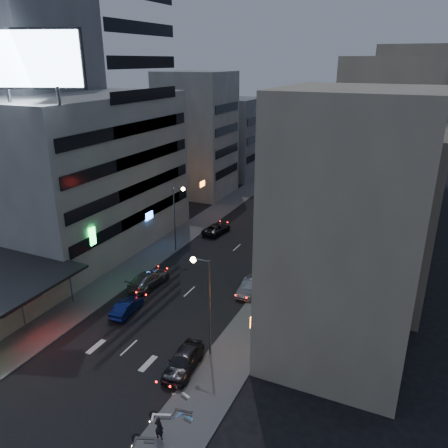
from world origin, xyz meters
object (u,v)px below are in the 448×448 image
Objects in this scene: scooter_silver_a at (171,407)px; scooter_silver_b at (191,391)px; parked_car_right_mid at (250,286)px; parked_car_right_far at (307,219)px; person at (159,428)px; scooter_blue at (194,413)px; scooter_black_b at (193,405)px; parked_car_right_near at (184,361)px; scooter_black_a at (155,430)px; road_car_blue at (127,307)px; parked_car_left at (217,229)px; road_car_silver at (149,279)px.

scooter_silver_a reaches higher than scooter_silver_b.
parked_car_right_mid is 21.57m from parked_car_right_far.
person is at bearing -160.90° from scooter_silver_b.
person reaches higher than parked_car_right_mid.
scooter_blue is 0.68m from scooter_black_b.
scooter_black_a is (1.61, -6.25, -0.12)m from parked_car_right_near.
scooter_blue is (3.07, -4.03, -0.17)m from parked_car_right_near.
parked_car_right_far is 2.60× the size of scooter_blue.
road_car_blue is (-8.83, -29.79, 0.02)m from parked_car_right_far.
parked_car_left is at bearing -2.15° from scooter_black_a.
scooter_blue is at bearing -54.86° from scooter_black_a.
parked_car_left is 13.14m from parked_car_right_far.
scooter_black_a is (1.33, -19.05, -0.01)m from parked_car_right_mid.
parked_car_left is at bearing -93.18° from road_car_blue.
scooter_black_b is at bearing -79.87° from scooter_silver_a.
scooter_silver_b is (11.61, -12.22, -0.13)m from road_car_silver.
scooter_black_a is 2.99m from scooter_black_b.
road_car_blue is 2.36× the size of scooter_silver_b.
parked_car_right_far is 31.07m from road_car_blue.
scooter_blue is 1.98m from scooter_silver_b.
scooter_silver_a is 1.09× the size of scooter_blue.
scooter_black_a is (10.16, -10.83, 0.03)m from road_car_blue.
road_car_silver is at bearing 16.19° from scooter_silver_a.
scooter_black_b is at bearing 138.29° from road_car_blue.
road_car_blue is 5.36m from road_car_silver.
road_car_silver is (-1.14, 5.24, 0.11)m from road_car_blue.
road_car_silver is at bearing 32.43° from scooter_black_b.
parked_car_right_near reaches higher than scooter_black_a.
person is at bearing -79.31° from parked_car_right_near.
scooter_silver_a is 1.01× the size of scooter_black_b.
person is 0.88× the size of scooter_silver_a.
scooter_silver_a is at bearing 132.64° from road_car_blue.
scooter_blue is (2.79, -16.83, -0.07)m from parked_car_right_mid.
person is 0.96× the size of scooter_silver_b.
scooter_silver_b is (-0.77, 1.05, -0.04)m from scooter_black_b.
scooter_black_a is 1.01× the size of scooter_silver_a.
road_car_silver is at bearing 96.45° from parked_car_left.
scooter_black_b is (2.42, -16.26, -0.02)m from parked_car_right_mid.
parked_car_right_far is 2.41× the size of scooter_black_b.
scooter_black_b is at bearing -108.96° from person.
road_car_silver reaches higher than scooter_silver_a.
road_car_blue is 2.46× the size of person.
scooter_silver_b is (1.65, -36.78, -0.00)m from parked_car_right_far.
scooter_black_a reaches higher than scooter_blue.
scooter_black_a is at bearing -164.65° from scooter_silver_b.
scooter_black_a is at bearing -86.05° from parked_car_right_mid.
road_car_blue is 14.46m from scooter_blue.
parked_car_left is at bearing 42.35° from scooter_silver_b.
scooter_black_a is 1.02× the size of scooter_black_b.
road_car_blue is 0.75× the size of road_car_silver.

